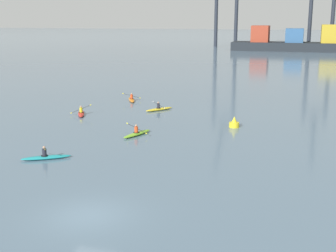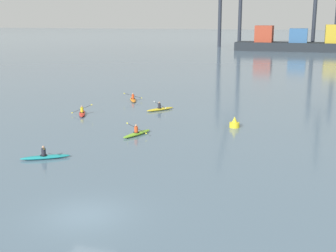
{
  "view_description": "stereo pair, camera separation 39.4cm",
  "coord_description": "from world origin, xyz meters",
  "views": [
    {
      "loc": [
        9.87,
        -19.08,
        9.54
      ],
      "look_at": [
        -1.09,
        17.35,
        0.6
      ],
      "focal_mm": 49.08,
      "sensor_mm": 36.0,
      "label": 1
    },
    {
      "loc": [
        10.25,
        -18.97,
        9.54
      ],
      "look_at": [
        -1.09,
        17.35,
        0.6
      ],
      "focal_mm": 49.08,
      "sensor_mm": 36.0,
      "label": 2
    }
  ],
  "objects": [
    {
      "name": "container_barge",
      "position": [
        6.01,
        125.57,
        2.57
      ],
      "size": [
        36.73,
        9.72,
        7.8
      ],
      "color": "#1E2328",
      "rests_on": "ground"
    },
    {
      "name": "kayak_lime",
      "position": [
        -3.34,
        15.79,
        0.17
      ],
      "size": [
        2.12,
        3.42,
        0.98
      ],
      "color": "#7ABC2D",
      "rests_on": "ground"
    },
    {
      "name": "kayak_teal",
      "position": [
        -7.03,
        7.67,
        0.17
      ],
      "size": [
        3.18,
        2.34,
        1.07
      ],
      "color": "teal",
      "rests_on": "ground"
    },
    {
      "name": "ground_plane",
      "position": [
        0.0,
        0.0,
        0.0
      ],
      "size": [
        800.0,
        800.0,
        0.0
      ],
      "primitive_type": "plane",
      "color": "slate"
    },
    {
      "name": "kayak_yellow",
      "position": [
        -4.84,
        26.49,
        0.17
      ],
      "size": [
        2.5,
        3.09,
        0.95
      ],
      "color": "yellow",
      "rests_on": "ground"
    },
    {
      "name": "channel_buoy",
      "position": [
        4.01,
        21.04,
        0.36
      ],
      "size": [
        0.9,
        0.9,
        1.0
      ],
      "color": "yellow",
      "rests_on": "ground"
    },
    {
      "name": "kayak_red",
      "position": [
        -11.71,
        22.02,
        0.17
      ],
      "size": [
        2.06,
        3.31,
        1.07
      ],
      "color": "red",
      "rests_on": "ground"
    },
    {
      "name": "kayak_orange",
      "position": [
        -9.76,
        31.13,
        0.17
      ],
      "size": [
        2.04,
        3.32,
        0.99
      ],
      "color": "orange",
      "rests_on": "ground"
    }
  ]
}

